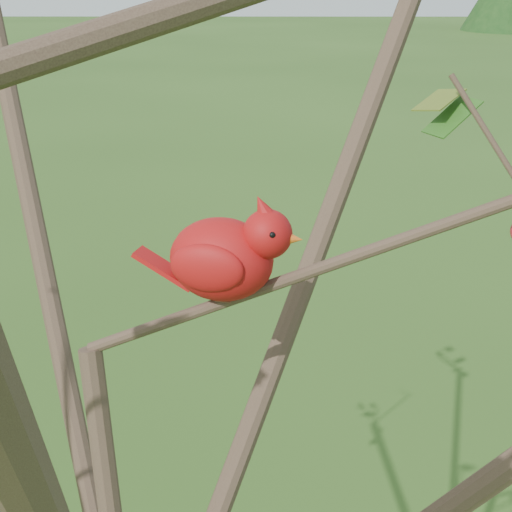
# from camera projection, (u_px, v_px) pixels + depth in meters

# --- Properties ---
(crabapple_tree) EXTENTS (2.35, 2.05, 2.95)m
(crabapple_tree) POSITION_uv_depth(u_px,v_px,m) (120.00, 273.00, 0.98)
(crabapple_tree) COLOR #3A281F
(crabapple_tree) RESTS_ON ground
(cardinal) EXTENTS (0.24, 0.15, 0.17)m
(cardinal) POSITION_uv_depth(u_px,v_px,m) (227.00, 256.00, 1.09)
(cardinal) COLOR #A2110D
(cardinal) RESTS_ON ground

